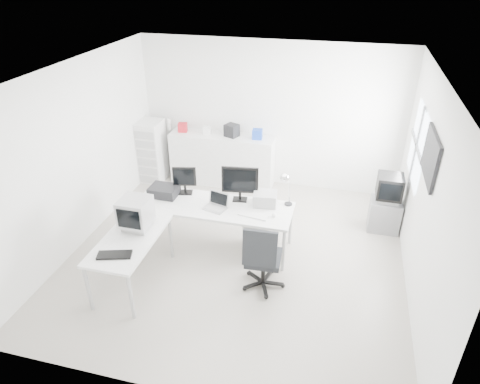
% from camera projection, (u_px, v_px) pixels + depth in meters
% --- Properties ---
extents(floor, '(5.00, 5.00, 0.01)m').
position_uv_depth(floor, '(237.00, 254.00, 6.68)').
color(floor, beige).
rests_on(floor, ground).
extents(ceiling, '(5.00, 5.00, 0.01)m').
position_uv_depth(ceiling, '(236.00, 74.00, 5.31)').
color(ceiling, white).
rests_on(ceiling, back_wall).
extents(back_wall, '(5.00, 0.02, 2.80)m').
position_uv_depth(back_wall, '(270.00, 116.00, 8.10)').
color(back_wall, white).
rests_on(back_wall, floor).
extents(left_wall, '(0.02, 5.00, 2.80)m').
position_uv_depth(left_wall, '(78.00, 156.00, 6.53)').
color(left_wall, white).
rests_on(left_wall, floor).
extents(right_wall, '(0.02, 5.00, 2.80)m').
position_uv_depth(right_wall, '(426.00, 196.00, 5.46)').
color(right_wall, white).
rests_on(right_wall, floor).
extents(window, '(0.02, 1.20, 1.10)m').
position_uv_depth(window, '(417.00, 145.00, 6.38)').
color(window, white).
rests_on(window, right_wall).
extents(wall_picture, '(0.04, 0.90, 0.60)m').
position_uv_depth(wall_picture, '(431.00, 157.00, 5.30)').
color(wall_picture, black).
rests_on(wall_picture, right_wall).
extents(main_desk, '(2.40, 0.80, 0.75)m').
position_uv_depth(main_desk, '(214.00, 226.00, 6.70)').
color(main_desk, silver).
rests_on(main_desk, floor).
extents(side_desk, '(0.70, 1.40, 0.75)m').
position_uv_depth(side_desk, '(133.00, 260.00, 5.95)').
color(side_desk, silver).
rests_on(side_desk, floor).
extents(drawer_pedestal, '(0.40, 0.50, 0.60)m').
position_uv_depth(drawer_pedestal, '(259.00, 234.00, 6.63)').
color(drawer_pedestal, silver).
rests_on(drawer_pedestal, floor).
extents(inkjet_printer, '(0.44, 0.35, 0.15)m').
position_uv_depth(inkjet_printer, '(164.00, 191.00, 6.74)').
color(inkjet_printer, black).
rests_on(inkjet_printer, main_desk).
extents(lcd_monitor_small, '(0.40, 0.29, 0.46)m').
position_uv_depth(lcd_monitor_small, '(185.00, 180.00, 6.73)').
color(lcd_monitor_small, black).
rests_on(lcd_monitor_small, main_desk).
extents(lcd_monitor_large, '(0.58, 0.30, 0.58)m').
position_uv_depth(lcd_monitor_large, '(240.00, 184.00, 6.51)').
color(lcd_monitor_large, black).
rests_on(lcd_monitor_large, main_desk).
extents(laptop, '(0.38, 0.39, 0.21)m').
position_uv_depth(laptop, '(215.00, 203.00, 6.37)').
color(laptop, '#B7B7BA').
rests_on(laptop, main_desk).
extents(white_keyboard, '(0.46, 0.20, 0.02)m').
position_uv_depth(white_keyboard, '(253.00, 215.00, 6.24)').
color(white_keyboard, silver).
rests_on(white_keyboard, main_desk).
extents(white_mouse, '(0.06, 0.06, 0.06)m').
position_uv_depth(white_mouse, '(274.00, 215.00, 6.21)').
color(white_mouse, silver).
rests_on(white_mouse, main_desk).
extents(laser_printer, '(0.38, 0.34, 0.20)m').
position_uv_depth(laser_printer, '(265.00, 199.00, 6.49)').
color(laser_printer, '#A4A4A4').
rests_on(laser_printer, main_desk).
extents(desk_lamp, '(0.19, 0.19, 0.53)m').
position_uv_depth(desk_lamp, '(289.00, 189.00, 6.40)').
color(desk_lamp, silver).
rests_on(desk_lamp, main_desk).
extents(crt_monitor, '(0.43, 0.43, 0.49)m').
position_uv_depth(crt_monitor, '(135.00, 213.00, 5.86)').
color(crt_monitor, '#B7B7BA').
rests_on(crt_monitor, side_desk).
extents(black_keyboard, '(0.46, 0.29, 0.03)m').
position_uv_depth(black_keyboard, '(114.00, 255.00, 5.42)').
color(black_keyboard, black).
rests_on(black_keyboard, side_desk).
extents(office_chair, '(0.64, 0.64, 1.06)m').
position_uv_depth(office_chair, '(264.00, 255.00, 5.80)').
color(office_chair, '#232628').
rests_on(office_chair, floor).
extents(tv_cabinet, '(0.50, 0.41, 0.55)m').
position_uv_depth(tv_cabinet, '(384.00, 215.00, 7.16)').
color(tv_cabinet, slate).
rests_on(tv_cabinet, floor).
extents(crt_tv, '(0.50, 0.48, 0.45)m').
position_uv_depth(crt_tv, '(389.00, 189.00, 6.91)').
color(crt_tv, black).
rests_on(crt_tv, tv_cabinet).
extents(sideboard, '(2.05, 0.51, 1.02)m').
position_uv_depth(sideboard, '(222.00, 159.00, 8.51)').
color(sideboard, silver).
rests_on(sideboard, floor).
extents(clutter_box_a, '(0.20, 0.18, 0.17)m').
position_uv_depth(clutter_box_a, '(183.00, 127.00, 8.39)').
color(clutter_box_a, red).
rests_on(clutter_box_a, sideboard).
extents(clutter_box_b, '(0.16, 0.14, 0.14)m').
position_uv_depth(clutter_box_b, '(207.00, 130.00, 8.29)').
color(clutter_box_b, silver).
rests_on(clutter_box_b, sideboard).
extents(clutter_box_c, '(0.30, 0.29, 0.24)m').
position_uv_depth(clutter_box_c, '(232.00, 130.00, 8.16)').
color(clutter_box_c, black).
rests_on(clutter_box_c, sideboard).
extents(clutter_box_d, '(0.20, 0.18, 0.18)m').
position_uv_depth(clutter_box_d, '(257.00, 134.00, 8.06)').
color(clutter_box_d, '#1941B5').
rests_on(clutter_box_d, sideboard).
extents(clutter_bottle, '(0.07, 0.07, 0.22)m').
position_uv_depth(clutter_bottle, '(169.00, 124.00, 8.47)').
color(clutter_bottle, silver).
rests_on(clutter_bottle, sideboard).
extents(filing_cabinet, '(0.44, 0.52, 1.25)m').
position_uv_depth(filing_cabinet, '(152.00, 151.00, 8.57)').
color(filing_cabinet, silver).
rests_on(filing_cabinet, floor).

